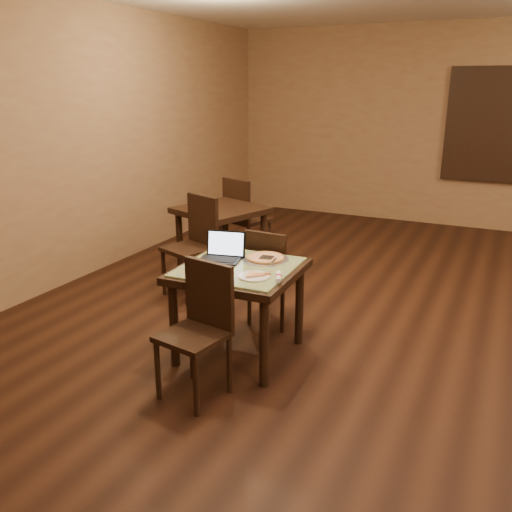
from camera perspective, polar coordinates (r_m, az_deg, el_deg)
The scene contains 16 objects.
ground at distance 4.35m, azimuth 17.91°, elevation -12.55°, with size 10.00×10.00×0.00m, color black.
wall_back at distance 8.81m, azimuth 23.76°, elevation 12.16°, with size 8.00×0.02×3.00m, color olive.
wall_left at distance 5.81m, azimuth -23.71°, elevation 10.01°, with size 0.02×10.00×3.00m, color olive.
tiled_table at distance 4.29m, azimuth -1.81°, elevation -2.37°, with size 0.95×0.95×0.76m.
chair_main_near at distance 3.83m, azimuth -5.87°, elevation -6.92°, with size 0.48×0.48×0.96m.
chair_main_far at distance 4.87m, azimuth 1.52°, elevation -1.74°, with size 0.41×0.41×0.91m.
laptop at distance 4.41m, azimuth -3.53°, elevation 0.39°, with size 0.36×0.31×0.22m.
plate at distance 4.01m, azimuth -0.21°, elevation -2.16°, with size 0.24×0.24×0.01m, color white.
pizza_slice at distance 4.00m, azimuth -0.21°, elevation -1.96°, with size 0.17×0.17×0.02m, color beige, non-canonical shape.
pizza_pan at distance 4.41m, azimuth 1.00°, elevation -0.33°, with size 0.38×0.38×0.01m, color silver.
pizza_whole at distance 4.40m, azimuth 1.00°, elevation -0.17°, with size 0.31×0.31×0.02m.
spatula at distance 4.37m, azimuth 1.13°, elevation -0.15°, with size 0.10×0.25×0.01m, color silver.
napkin_roll at distance 3.97m, azimuth 2.38°, elevation -2.19°, with size 0.10×0.18×0.04m.
other_table_b at distance 6.16m, azimuth -3.70°, elevation 3.89°, with size 1.08×1.08×0.80m.
other_table_b_chair_near at distance 5.66m, azimuth -6.41°, elevation 1.73°, with size 0.57×0.57×1.03m.
other_table_b_chair_far at distance 6.71m, azimuth -1.37°, elevation 4.38°, with size 0.57×0.57×1.03m.
Camera 1 is at (0.36, -3.78, 2.13)m, focal length 38.00 mm.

